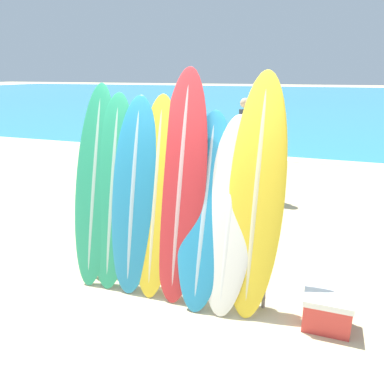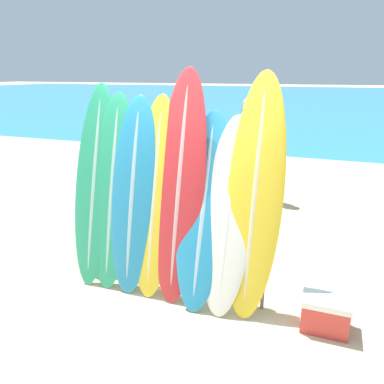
{
  "view_description": "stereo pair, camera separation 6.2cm",
  "coord_description": "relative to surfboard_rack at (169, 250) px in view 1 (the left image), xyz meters",
  "views": [
    {
      "loc": [
        1.42,
        -3.16,
        2.42
      ],
      "look_at": [
        -0.11,
        1.16,
        0.95
      ],
      "focal_mm": 35.0,
      "sensor_mm": 36.0,
      "label": 1
    },
    {
      "loc": [
        1.47,
        -3.14,
        2.42
      ],
      "look_at": [
        -0.11,
        1.16,
        0.95
      ],
      "focal_mm": 35.0,
      "sensor_mm": 36.0,
      "label": 2
    }
  ],
  "objects": [
    {
      "name": "person_far_left",
      "position": [
        0.51,
        3.6,
        0.45
      ],
      "size": [
        0.23,
        0.29,
        1.74
      ],
      "rotation": [
        0.0,
        0.0,
        5.03
      ],
      "color": "#846047",
      "rests_on": "ground_plane"
    },
    {
      "name": "surfboard_slot_6",
      "position": [
        0.7,
        0.0,
        0.51
      ],
      "size": [
        0.54,
        0.71,
        2.02
      ],
      "color": "silver",
      "rests_on": "ground_plane"
    },
    {
      "name": "surfboard_slot_3",
      "position": [
        -0.15,
        0.02,
        0.6
      ],
      "size": [
        0.51,
        0.61,
        2.21
      ],
      "color": "yellow",
      "rests_on": "ground_plane"
    },
    {
      "name": "ground_plane",
      "position": [
        0.11,
        -0.36,
        -0.5
      ],
      "size": [
        160.0,
        160.0,
        0.0
      ],
      "primitive_type": "plane",
      "color": "beige"
    },
    {
      "name": "person_far_right",
      "position": [
        -1.75,
        4.73,
        0.41
      ],
      "size": [
        0.22,
        0.28,
        1.66
      ],
      "rotation": [
        0.0,
        0.0,
        4.68
      ],
      "color": "#846047",
      "rests_on": "ground_plane"
    },
    {
      "name": "surfboard_slot_1",
      "position": [
        -0.69,
        0.02,
        0.61
      ],
      "size": [
        0.55,
        0.61,
        2.22
      ],
      "color": "#289E70",
      "rests_on": "ground_plane"
    },
    {
      "name": "surfboard_slot_5",
      "position": [
        0.42,
        0.01,
        0.53
      ],
      "size": [
        0.57,
        0.77,
        2.05
      ],
      "color": "teal",
      "rests_on": "ground_plane"
    },
    {
      "name": "person_near_water",
      "position": [
        -0.38,
        5.82,
        0.49
      ],
      "size": [
        0.3,
        0.31,
        1.82
      ],
      "rotation": [
        0.0,
        0.0,
        5.47
      ],
      "color": "beige",
      "rests_on": "ground_plane"
    },
    {
      "name": "surfboard_rack",
      "position": [
        0.0,
        0.0,
        0.0
      ],
      "size": [
        2.23,
        0.04,
        0.93
      ],
      "color": "slate",
      "rests_on": "ground_plane"
    },
    {
      "name": "surfboard_slot_2",
      "position": [
        -0.41,
        0.01,
        0.6
      ],
      "size": [
        0.58,
        0.61,
        2.2
      ],
      "color": "teal",
      "rests_on": "ground_plane"
    },
    {
      "name": "cooler_box",
      "position": [
        1.73,
        -0.12,
        -0.32
      ],
      "size": [
        0.46,
        0.34,
        0.35
      ],
      "color": "red",
      "rests_on": "ground_plane"
    },
    {
      "name": "ocean_water",
      "position": [
        0.11,
        36.74,
        -0.5
      ],
      "size": [
        120.0,
        60.0,
        0.01
      ],
      "color": "teal",
      "rests_on": "ground_plane"
    },
    {
      "name": "surfboard_slot_7",
      "position": [
        0.95,
        0.05,
        0.73
      ],
      "size": [
        0.57,
        0.69,
        2.46
      ],
      "color": "yellow",
      "rests_on": "ground_plane"
    },
    {
      "name": "surfboard_slot_4",
      "position": [
        0.14,
        0.05,
        0.75
      ],
      "size": [
        0.56,
        0.7,
        2.49
      ],
      "color": "red",
      "rests_on": "ground_plane"
    },
    {
      "name": "person_mid_beach",
      "position": [
        -2.17,
        3.15,
        0.45
      ],
      "size": [
        0.3,
        0.28,
        1.75
      ],
      "rotation": [
        0.0,
        0.0,
        2.5
      ],
      "color": "#846047",
      "rests_on": "ground_plane"
    },
    {
      "name": "surfboard_slot_0",
      "position": [
        -0.93,
        0.04,
        0.66
      ],
      "size": [
        0.52,
        0.66,
        2.32
      ],
      "color": "#289E70",
      "rests_on": "ground_plane"
    }
  ]
}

